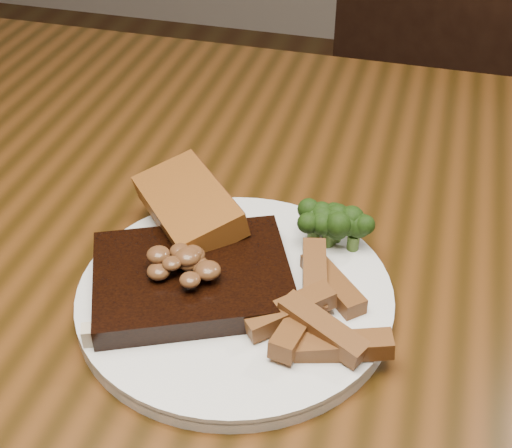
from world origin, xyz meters
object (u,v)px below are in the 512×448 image
Objects in this scene: garlic_bread at (190,222)px; dining_table at (248,315)px; chair_far at (450,156)px; steak at (192,279)px; plate at (235,298)px; potato_wedges at (317,312)px.

dining_table is at bearing 56.38° from garlic_bread.
dining_table is 0.76m from chair_far.
chair_far is at bearing 49.44° from steak.
plate is at bearing 1.06° from garlic_bread.
plate is 0.08m from potato_wedges.
potato_wedges is at bearing -47.15° from dining_table.
dining_table is 5.83× the size of plate.
steak is at bearing 174.70° from potato_wedges.
dining_table is at bearing 48.57° from steak.
chair_far is 7.00× the size of garlic_bread.
plate is (0.01, -0.08, 0.10)m from dining_table.
garlic_bread is at bearing 86.73° from steak.
garlic_bread reaches higher than plate.
steak reaches higher than dining_table.
dining_table is 0.13m from garlic_bread.
dining_table is 15.96× the size of potato_wedges.
plate reaches higher than dining_table.
chair_far is 0.87m from steak.
chair_far is 3.07× the size of plate.
chair_far reaches higher than plate.
potato_wedges is (0.08, -0.02, 0.02)m from plate.
dining_table is 13.29× the size of garlic_bread.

